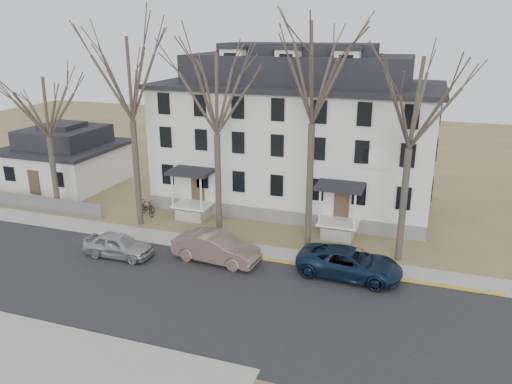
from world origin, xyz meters
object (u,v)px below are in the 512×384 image
at_px(tree_mid_left, 216,88).
at_px(tree_bungalow, 45,103).
at_px(small_house, 66,159).
at_px(bicycle_right, 147,206).
at_px(car_silver, 118,246).
at_px(tree_far_left, 129,73).
at_px(car_tan, 216,248).
at_px(car_navy, 349,264).
at_px(bicycle_left, 147,210).
at_px(boarding_house, 296,134).
at_px(tree_center, 314,65).
at_px(tree_mid_right, 414,96).

xyz_separation_m(tree_mid_left, tree_bungalow, (-13.00, 0.00, -1.48)).
distance_m(small_house, bicycle_right, 11.17).
bearing_deg(car_silver, bicycle_right, 17.52).
bearing_deg(tree_far_left, car_tan, -26.91).
bearing_deg(tree_bungalow, car_navy, -8.05).
height_order(small_house, tree_bungalow, tree_bungalow).
bearing_deg(bicycle_left, tree_mid_left, -73.18).
height_order(boarding_house, tree_center, tree_center).
bearing_deg(tree_mid_left, small_house, 159.97).
bearing_deg(small_house, bicycle_right, -21.65).
bearing_deg(bicycle_left, car_navy, -76.48).
relative_size(tree_mid_right, tree_bungalow, 1.18).
xyz_separation_m(tree_mid_left, tree_center, (6.00, 0.00, 1.48)).
relative_size(boarding_house, bicycle_left, 11.73).
xyz_separation_m(tree_mid_right, car_silver, (-15.86, -5.09, -8.88)).
relative_size(tree_mid_right, bicycle_left, 7.18).
height_order(boarding_house, bicycle_left, boarding_house).
height_order(car_silver, bicycle_left, car_silver).
relative_size(small_house, car_tan, 1.68).
bearing_deg(car_navy, tree_bungalow, 85.53).
bearing_deg(car_navy, tree_center, 48.14).
distance_m(tree_center, tree_mid_right, 5.70).
height_order(tree_far_left, tree_center, tree_center).
bearing_deg(tree_center, tree_mid_right, 0.00).
height_order(tree_mid_left, bicycle_right, tree_mid_left).
bearing_deg(small_house, tree_center, -15.08).
distance_m(boarding_house, car_navy, 13.61).
relative_size(tree_mid_left, car_navy, 2.23).
bearing_deg(tree_center, tree_far_left, 180.00).
bearing_deg(car_navy, car_silver, 101.89).
bearing_deg(car_tan, small_house, 67.12).
bearing_deg(bicycle_right, tree_mid_left, -93.49).
bearing_deg(car_tan, car_silver, 108.43).
xyz_separation_m(car_tan, car_navy, (7.66, 0.64, -0.06)).
distance_m(tree_center, bicycle_left, 16.36).
bearing_deg(car_tan, bicycle_left, 61.31).
relative_size(boarding_house, car_navy, 3.65).
height_order(small_house, bicycle_left, small_house).
xyz_separation_m(small_house, bicycle_right, (10.25, -4.07, -1.77)).
relative_size(small_house, car_navy, 1.53).
height_order(tree_bungalow, bicycle_left, tree_bungalow).
height_order(tree_far_left, car_navy, tree_far_left).
height_order(tree_center, car_navy, tree_center).
xyz_separation_m(small_house, car_silver, (12.64, -11.28, -1.53)).
distance_m(small_house, bicycle_left, 11.76).
height_order(tree_far_left, bicycle_right, tree_far_left).
relative_size(boarding_house, tree_mid_left, 1.63).
bearing_deg(bicycle_left, bicycle_right, 63.25).
bearing_deg(car_tan, bicycle_right, 59.72).
bearing_deg(tree_far_left, bicycle_right, 109.35).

